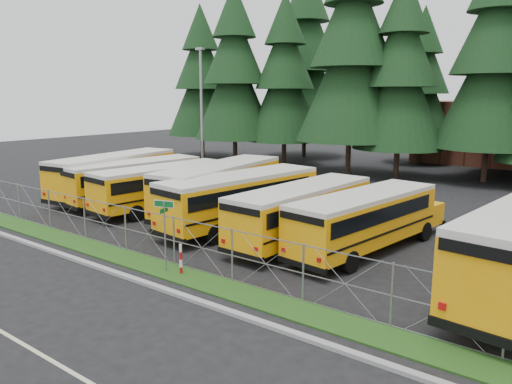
# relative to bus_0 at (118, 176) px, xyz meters

# --- Properties ---
(ground) EXTENTS (120.00, 120.00, 0.00)m
(ground) POSITION_rel_bus_0_xyz_m (13.80, -6.15, -1.43)
(ground) COLOR black
(ground) RESTS_ON ground
(curb) EXTENTS (50.00, 0.25, 0.12)m
(curb) POSITION_rel_bus_0_xyz_m (13.80, -9.25, -1.37)
(curb) COLOR gray
(curb) RESTS_ON ground
(grass_verge) EXTENTS (50.00, 1.40, 0.06)m
(grass_verge) POSITION_rel_bus_0_xyz_m (13.80, -7.85, -1.40)
(grass_verge) COLOR #184012
(grass_verge) RESTS_ON ground
(road_lane_line) EXTENTS (50.00, 0.12, 0.01)m
(road_lane_line) POSITION_rel_bus_0_xyz_m (13.80, -14.15, -1.42)
(road_lane_line) COLOR beige
(road_lane_line) RESTS_ON ground
(chainlink_fence) EXTENTS (44.00, 0.10, 2.00)m
(chainlink_fence) POSITION_rel_bus_0_xyz_m (13.80, -7.15, -0.43)
(chainlink_fence) COLOR gray
(chainlink_fence) RESTS_ON ground
(bus_0) EXTENTS (3.97, 11.12, 2.85)m
(bus_0) POSITION_rel_bus_0_xyz_m (0.00, 0.00, 0.00)
(bus_0) COLOR #F69B07
(bus_0) RESTS_ON ground
(bus_1) EXTENTS (3.66, 10.38, 2.66)m
(bus_1) POSITION_rel_bus_0_xyz_m (2.44, -0.29, -0.09)
(bus_1) COLOR #F69B07
(bus_1) RESTS_ON ground
(bus_2) EXTENTS (3.50, 10.21, 2.62)m
(bus_2) POSITION_rel_bus_0_xyz_m (5.35, -0.58, -0.11)
(bus_2) COLOR #F69B07
(bus_2) RESTS_ON ground
(bus_3) EXTENTS (3.99, 11.33, 2.91)m
(bus_3) POSITION_rel_bus_0_xyz_m (8.67, 0.57, 0.03)
(bus_3) COLOR #F69B07
(bus_3) RESTS_ON ground
(bus_4) EXTENTS (3.86, 10.91, 2.80)m
(bus_4) POSITION_rel_bus_0_xyz_m (11.50, -0.93, -0.03)
(bus_4) COLOR #F69B07
(bus_4) RESTS_ON ground
(bus_5) EXTENTS (2.82, 10.14, 2.63)m
(bus_5) POSITION_rel_bus_0_xyz_m (15.19, -1.13, -0.11)
(bus_5) COLOR #F69B07
(bus_5) RESTS_ON ground
(bus_6) EXTENTS (3.57, 10.08, 2.59)m
(bus_6) POSITION_rel_bus_0_xyz_m (18.11, -0.77, -0.13)
(bus_6) COLOR #F69B07
(bus_6) RESTS_ON ground
(street_sign) EXTENTS (0.81, 0.53, 2.81)m
(street_sign) POSITION_rel_bus_0_xyz_m (13.16, -7.93, 0.61)
(street_sign) COLOR gray
(street_sign) RESTS_ON ground
(striped_bollard) EXTENTS (0.11, 0.11, 1.20)m
(striped_bollard) POSITION_rel_bus_0_xyz_m (13.79, -7.76, -0.83)
(striped_bollard) COLOR #B20C0C
(striped_bollard) RESTS_ON ground
(light_standard) EXTENTS (0.70, 0.35, 10.14)m
(light_standard) POSITION_rel_bus_0_xyz_m (0.08, 7.95, 4.08)
(light_standard) COLOR gray
(light_standard) RESTS_ON ground
(conifer_0) EXTENTS (7.27, 7.27, 16.08)m
(conifer_0) POSITION_rel_bus_0_xyz_m (-11.05, 19.69, 6.61)
(conifer_0) COLOR black
(conifer_0) RESTS_ON ground
(conifer_1) EXTENTS (7.67, 7.67, 16.95)m
(conifer_1) POSITION_rel_bus_0_xyz_m (-4.24, 17.11, 7.05)
(conifer_1) COLOR black
(conifer_1) RESTS_ON ground
(conifer_2) EXTENTS (7.21, 7.21, 15.94)m
(conifer_2) POSITION_rel_bus_0_xyz_m (0.03, 19.32, 6.54)
(conifer_2) COLOR black
(conifer_2) RESTS_ON ground
(conifer_3) EXTENTS (8.87, 8.87, 19.61)m
(conifer_3) POSITION_rel_bus_0_xyz_m (7.56, 17.91, 8.38)
(conifer_3) COLOR black
(conifer_3) RESTS_ON ground
(conifer_4) EXTENTS (7.27, 7.27, 16.08)m
(conifer_4) POSITION_rel_bus_0_xyz_m (11.48, 18.80, 6.61)
(conifer_4) COLOR black
(conifer_4) RESTS_ON ground
(conifer_5) EXTENTS (8.15, 8.15, 18.03)m
(conifer_5) POSITION_rel_bus_0_xyz_m (17.73, 20.88, 7.59)
(conifer_5) COLOR black
(conifer_5) RESTS_ON ground
(conifer_10) EXTENTS (9.09, 9.09, 20.09)m
(conifer_10) POSITION_rel_bus_0_xyz_m (-1.99, 26.16, 8.62)
(conifer_10) COLOR black
(conifer_10) RESTS_ON ground
(conifer_11) EXTENTS (6.76, 6.76, 14.94)m
(conifer_11) POSITION_rel_bus_0_xyz_m (9.75, 28.39, 6.04)
(conifer_11) COLOR black
(conifer_11) RESTS_ON ground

